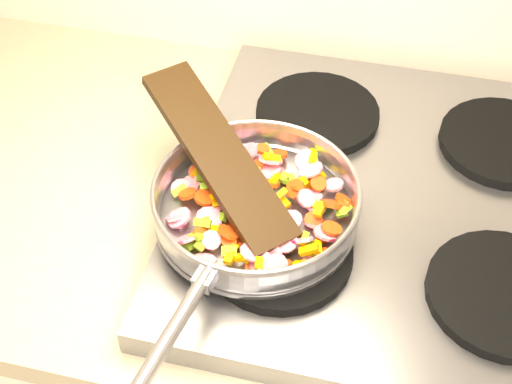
# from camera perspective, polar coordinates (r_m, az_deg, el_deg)

# --- Properties ---
(cooktop) EXTENTS (0.60, 0.60, 0.04)m
(cooktop) POSITION_cam_1_polar(r_m,az_deg,el_deg) (1.02, 11.20, -1.15)
(cooktop) COLOR #939399
(cooktop) RESTS_ON counter_top
(grate_fl) EXTENTS (0.19, 0.19, 0.02)m
(grate_fl) POSITION_cam_1_polar(r_m,az_deg,el_deg) (0.91, 1.85, -4.78)
(grate_fl) COLOR black
(grate_fl) RESTS_ON cooktop
(grate_fr) EXTENTS (0.19, 0.19, 0.02)m
(grate_fr) POSITION_cam_1_polar(r_m,az_deg,el_deg) (0.92, 19.24, -7.69)
(grate_fr) COLOR black
(grate_fr) RESTS_ON cooktop
(grate_bl) EXTENTS (0.19, 0.19, 0.02)m
(grate_bl) POSITION_cam_1_polar(r_m,az_deg,el_deg) (1.11, 4.94, 6.29)
(grate_bl) COLOR black
(grate_bl) RESTS_ON cooktop
(grate_br) EXTENTS (0.19, 0.19, 0.02)m
(grate_br) POSITION_cam_1_polar(r_m,az_deg,el_deg) (1.12, 19.24, 3.79)
(grate_br) COLOR black
(grate_br) RESTS_ON cooktop
(saute_pan) EXTENTS (0.31, 0.47, 0.05)m
(saute_pan) POSITION_cam_1_polar(r_m,az_deg,el_deg) (0.92, -0.07, -0.86)
(saute_pan) COLOR #9E9EA5
(saute_pan) RESTS_ON grate_fl
(vegetable_heap) EXTENTS (0.26, 0.25, 0.05)m
(vegetable_heap) POSITION_cam_1_polar(r_m,az_deg,el_deg) (0.92, 0.34, -1.27)
(vegetable_heap) COLOR red
(vegetable_heap) RESTS_ON saute_pan
(wooden_spatula) EXTENTS (0.26, 0.26, 0.09)m
(wooden_spatula) POSITION_cam_1_polar(r_m,az_deg,el_deg) (0.93, -3.04, 3.04)
(wooden_spatula) COLOR black
(wooden_spatula) RESTS_ON saute_pan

